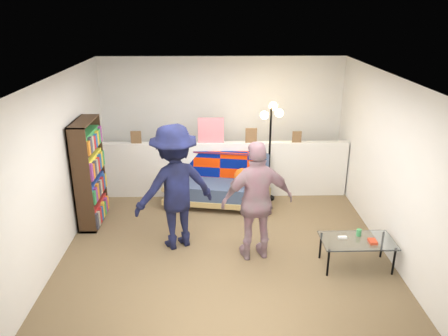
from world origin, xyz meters
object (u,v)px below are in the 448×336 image
(person_left, at_px, (175,187))
(person_right, at_px, (257,202))
(futon_sofa, at_px, (219,184))
(coffee_table, at_px, (358,242))
(floor_lamp, at_px, (271,132))
(bookshelf, at_px, (89,176))

(person_left, relative_size, person_right, 1.08)
(futon_sofa, height_order, coffee_table, futon_sofa)
(coffee_table, height_order, person_right, person_right)
(coffee_table, bearing_deg, person_left, 165.67)
(futon_sofa, distance_m, floor_lamp, 1.25)
(floor_lamp, bearing_deg, bookshelf, -164.16)
(futon_sofa, distance_m, person_right, 1.87)
(person_left, bearing_deg, coffee_table, 138.58)
(bookshelf, height_order, floor_lamp, floor_lamp)
(person_left, bearing_deg, person_right, 135.81)
(person_right, bearing_deg, person_left, -27.82)
(futon_sofa, bearing_deg, floor_lamp, 10.49)
(person_left, xyz_separation_m, person_right, (1.12, -0.34, -0.07))
(futon_sofa, xyz_separation_m, floor_lamp, (0.88, 0.16, 0.87))
(bookshelf, relative_size, person_right, 1.00)
(bookshelf, bearing_deg, futon_sofa, 18.09)
(floor_lamp, xyz_separation_m, person_right, (-0.40, -1.91, -0.40))
(floor_lamp, bearing_deg, person_right, -101.79)
(coffee_table, xyz_separation_m, person_right, (-1.30, 0.28, 0.46))
(floor_lamp, bearing_deg, person_left, -134.04)
(floor_lamp, xyz_separation_m, person_left, (-1.51, -1.57, -0.33))
(bookshelf, xyz_separation_m, floor_lamp, (2.91, 0.82, 0.45))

